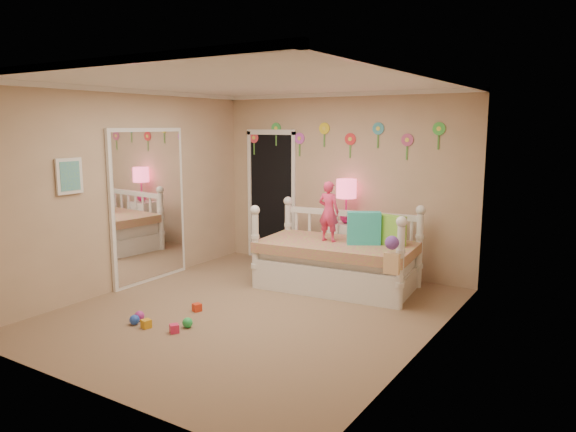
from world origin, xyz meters
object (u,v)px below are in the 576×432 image
Objects in this scene: child at (329,211)px; daybed at (337,246)px; nightstand at (345,248)px; table_lamp at (346,194)px.

daybed is at bearing -167.40° from child.
daybed is at bearing -77.44° from nightstand.
daybed is 0.75m from nightstand.
daybed is 3.24× the size of table_lamp.
nightstand is at bearing 101.87° from daybed.
nightstand is (-0.10, 0.72, -0.65)m from child.
child reaches higher than nightstand.
table_lamp is (-0.22, 0.69, 0.61)m from daybed.
child is 0.97m from nightstand.
table_lamp is (-0.10, 0.72, 0.14)m from child.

